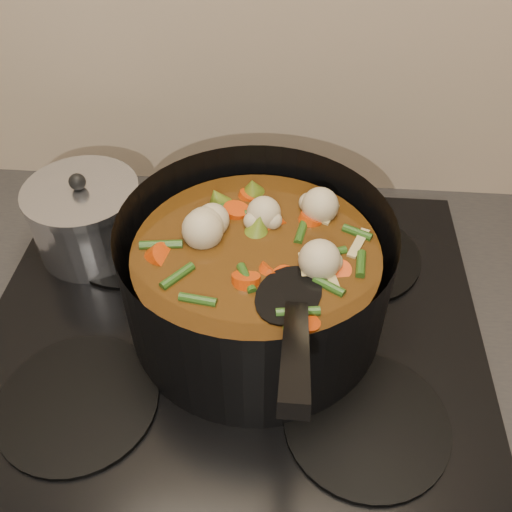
{
  "coord_description": "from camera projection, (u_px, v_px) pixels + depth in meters",
  "views": [
    {
      "loc": [
        0.07,
        1.48,
        1.5
      ],
      "look_at": [
        0.03,
        1.94,
        1.04
      ],
      "focal_mm": 40.0,
      "sensor_mm": 36.0,
      "label": 1
    }
  ],
  "objects": [
    {
      "name": "counter",
      "position": [
        240.0,
        483.0,
        1.05
      ],
      "size": [
        2.64,
        0.64,
        0.91
      ],
      "color": "brown",
      "rests_on": "ground"
    },
    {
      "name": "stovetop",
      "position": [
        233.0,
        326.0,
        0.73
      ],
      "size": [
        0.62,
        0.54,
        0.03
      ],
      "color": "black",
      "rests_on": "counter"
    },
    {
      "name": "saucepan",
      "position": [
        87.0,
        218.0,
        0.78
      ],
      "size": [
        0.15,
        0.15,
        0.13
      ],
      "rotation": [
        0.0,
        0.0,
        -0.3
      ],
      "color": "silver",
      "rests_on": "stovetop"
    },
    {
      "name": "stockpot",
      "position": [
        256.0,
        278.0,
        0.68
      ],
      "size": [
        0.37,
        0.45,
        0.23
      ],
      "rotation": [
        0.0,
        0.0,
        -0.2
      ],
      "color": "black",
      "rests_on": "stovetop"
    }
  ]
}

